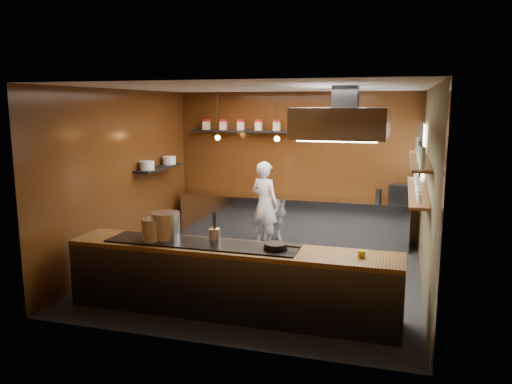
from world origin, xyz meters
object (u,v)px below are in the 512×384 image
at_px(stockpot_large, 166,226).
at_px(stockpot_small, 153,230).
at_px(espresso_machine, 400,194).
at_px(chef, 265,204).
at_px(extractor_hood, 345,122).

xyz_separation_m(stockpot_large, stockpot_small, (-0.15, -0.09, -0.04)).
xyz_separation_m(espresso_machine, chef, (-2.51, -0.51, -0.24)).
height_order(stockpot_large, stockpot_small, stockpot_large).
relative_size(stockpot_large, espresso_machine, 1.06).
bearing_deg(extractor_hood, stockpot_large, -151.52).
distance_m(stockpot_small, chef, 3.36).
relative_size(stockpot_large, stockpot_small, 1.21).
relative_size(extractor_hood, stockpot_small, 6.23).
distance_m(stockpot_large, espresso_machine, 4.78).
distance_m(stockpot_large, chef, 3.25).
bearing_deg(stockpot_small, extractor_hood, 28.70).
distance_m(extractor_hood, chef, 3.11).
bearing_deg(stockpot_large, stockpot_small, -148.22).
height_order(extractor_hood, stockpot_large, extractor_hood).
xyz_separation_m(extractor_hood, stockpot_small, (-2.36, -1.29, -1.41)).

